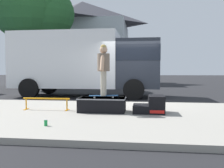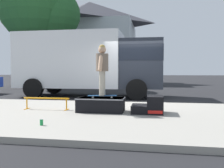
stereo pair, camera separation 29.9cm
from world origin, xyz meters
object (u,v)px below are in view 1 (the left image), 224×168
skater_kid (104,66)px  soda_can (46,123)px  skate_box (102,104)px  grind_rail (46,101)px  kicker_ramp (151,106)px  street_tree_main (34,7)px  skateboard (104,96)px  box_truck (87,61)px

skater_kid → soda_can: 2.33m
skate_box → grind_rail: bearing=176.2°
skate_box → grind_rail: skate_box is taller
skater_kid → soda_can: skater_kid is taller
skate_box → soda_can: size_ratio=10.08×
kicker_ramp → grind_rail: kicker_ramp is taller
grind_rail → street_tree_main: street_tree_main is taller
skateboard → soda_can: size_ratio=6.39×
skater_kid → street_tree_main: street_tree_main is taller
kicker_ramp → soda_can: 2.84m
skateboard → street_tree_main: 12.90m
soda_can → grind_rail: bearing=112.2°
skater_kid → soda_can: (-0.89, -1.79, -1.19)m
skate_box → box_truck: 5.39m
skateboard → skater_kid: 0.82m
street_tree_main → grind_rail: bearing=-63.3°
box_truck → kicker_ramp: bearing=-59.4°
skate_box → skateboard: size_ratio=1.58×
soda_can → box_truck: bearing=96.3°
box_truck → soda_can: bearing=-83.7°
skate_box → skater_kid: bearing=-41.3°
skateboard → soda_can: bearing=-116.4°
grind_rail → skater_kid: size_ratio=1.01×
skateboard → soda_can: 2.03m
grind_rail → soda_can: bearing=-67.8°
kicker_ramp → box_truck: bearing=120.6°
kicker_ramp → skateboard: bearing=-178.2°
grind_rail → street_tree_main: bearing=116.7°
skateboard → kicker_ramp: bearing=1.8°
skate_box → box_truck: bearing=107.9°
grind_rail → soda_can: size_ratio=10.93×
soda_can → street_tree_main: (-5.66, 11.63, 5.53)m
box_truck → grind_rail: bearing=-90.4°
kicker_ramp → skateboard: (-1.28, -0.04, 0.25)m
soda_can → skate_box: bearing=65.2°
skate_box → kicker_ramp: bearing=-0.0°
skateboard → skater_kid: (-0.00, -0.00, 0.82)m
skate_box → soda_can: (-0.84, -1.83, -0.14)m
soda_can → skateboard: bearing=63.6°
kicker_ramp → grind_rail: bearing=177.9°
skate_box → skateboard: (0.05, -0.04, 0.23)m
kicker_ramp → skater_kid: skater_kid is taller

